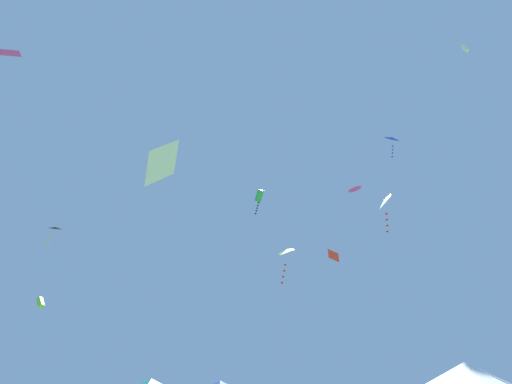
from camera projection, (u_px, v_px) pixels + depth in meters
canopy_tent_white at (468, 379)px, 13.25m from camera, size 3.38×3.38×3.62m
kite_green_box at (259, 196)px, 26.52m from camera, size 0.61×0.83×1.95m
kite_black_delta at (55, 228)px, 32.88m from camera, size 1.33×1.27×2.18m
kite_lime_box at (40, 302)px, 33.08m from camera, size 0.94×0.72×1.00m
kite_white_box at (465, 49)px, 26.61m from camera, size 0.41×0.35×1.32m
kite_red_diamond at (334, 255)px, 20.77m from camera, size 0.79×0.75×0.47m
kite_magenta_delta at (355, 188)px, 35.70m from camera, size 1.66×1.66×0.54m
kite_white_diamond at (159, 163)px, 12.26m from camera, size 1.20×1.22×1.15m
kite_lime_diamond at (285, 253)px, 24.68m from camera, size 1.34×1.37×2.47m
kite_magenta_diamond at (7, 53)px, 24.47m from camera, size 1.41×1.57×3.14m
kite_blue_delta at (392, 139)px, 36.66m from camera, size 1.58×1.27×2.96m
kite_green_diamond at (384, 203)px, 30.07m from camera, size 1.20×1.20×3.11m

